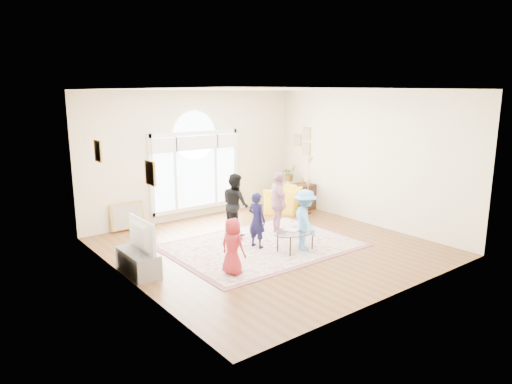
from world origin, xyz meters
TOP-DOWN VIEW (x-y plane):
  - ground at (0.00, 0.00)m, footprint 6.00×6.00m
  - room_shell at (0.01, 2.83)m, footprint 6.00×6.00m
  - area_rug at (-0.08, 0.12)m, footprint 3.60×2.60m
  - rug_border at (-0.08, 0.12)m, footprint 3.80×2.80m
  - tv_console at (-2.75, 0.30)m, footprint 0.45×1.00m
  - television at (-2.74, 0.30)m, footprint 0.17×0.99m
  - coffee_table at (0.24, -0.53)m, footprint 1.01×0.68m
  - armchair at (2.11, 1.94)m, footprint 1.38×1.35m
  - side_cabinet at (2.78, 1.87)m, footprint 0.40×0.50m
  - floor_lamp at (2.50, 1.46)m, footprint 0.27×0.27m
  - plant_pedestal at (2.70, 2.44)m, footprint 0.20×0.20m
  - potted_plant at (2.70, 2.44)m, footprint 0.49×0.46m
  - leaning_picture at (-1.88, 2.90)m, footprint 0.80×0.14m
  - child_red at (-1.45, -0.77)m, footprint 0.45×0.57m
  - child_navy at (-0.25, 0.10)m, footprint 0.36×0.47m
  - child_black at (-0.09, 1.10)m, footprint 0.60×0.73m
  - child_pink at (0.69, 0.53)m, footprint 0.62×0.89m
  - child_blue at (0.42, -0.62)m, footprint 0.73×0.92m

SIDE VIEW (x-z plane):
  - ground at x=0.00m, z-range 0.00..0.00m
  - leaning_picture at x=-1.88m, z-range -0.31..0.31m
  - rug_border at x=-0.08m, z-range 0.00..0.01m
  - area_rug at x=-0.08m, z-range 0.00..0.02m
  - tv_console at x=-2.75m, z-range 0.00..0.42m
  - armchair at x=2.11m, z-range 0.00..0.68m
  - side_cabinet at x=2.78m, z-range 0.00..0.70m
  - plant_pedestal at x=2.70m, z-range 0.00..0.70m
  - coffee_table at x=0.24m, z-range 0.13..0.67m
  - child_red at x=-1.45m, z-range 0.02..1.03m
  - child_navy at x=-0.25m, z-range 0.02..1.17m
  - child_blue at x=0.42m, z-range 0.02..1.26m
  - television at x=-2.74m, z-range 0.42..0.99m
  - child_black at x=-0.09m, z-range 0.02..1.40m
  - child_pink at x=0.69m, z-range 0.02..1.43m
  - potted_plant at x=2.70m, z-range 0.70..1.14m
  - floor_lamp at x=2.50m, z-range 0.53..2.04m
  - room_shell at x=0.01m, z-range -1.43..4.57m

